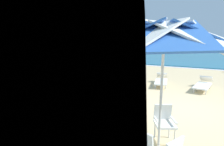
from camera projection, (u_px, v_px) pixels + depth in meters
name	position (u px, v px, depth m)	size (l,w,h in m)	color
ground_plane	(184.00, 109.00, 5.92)	(80.00, 80.00, 0.00)	beige
sea	(207.00, 57.00, 31.24)	(80.00, 36.00, 0.10)	teal
surf_foam	(202.00, 69.00, 15.81)	(80.00, 0.70, 0.01)	white
beach_umbrella_0	(164.00, 38.00, 2.94)	(2.53, 2.53, 2.75)	silver
plastic_chair_1	(164.00, 121.00, 3.89)	(0.61, 0.62, 0.87)	white
beach_umbrella_1	(48.00, 45.00, 4.27)	(1.99, 1.99, 2.65)	silver
plastic_chair_3	(45.00, 128.00, 3.55)	(0.60, 0.58, 0.87)	white
plastic_chair_4	(71.00, 101.00, 5.21)	(0.59, 0.57, 0.87)	white
plastic_chair_5	(72.00, 113.00, 4.32)	(0.59, 0.61, 0.87)	white
plastic_chair_7	(3.00, 95.00, 5.91)	(0.63, 0.63, 0.87)	white
sun_lounger_0	(203.00, 84.00, 8.41)	(0.86, 2.20, 0.62)	white
sun_lounger_1	(161.00, 80.00, 9.36)	(1.06, 2.23, 0.62)	white
sun_lounger_2	(136.00, 78.00, 9.90)	(1.10, 2.23, 0.62)	white
sun_lounger_3	(107.00, 74.00, 11.30)	(0.68, 2.16, 0.62)	white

